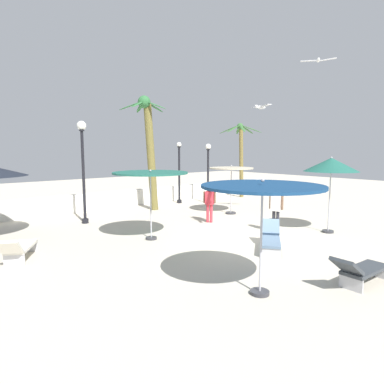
% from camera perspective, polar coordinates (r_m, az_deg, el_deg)
% --- Properties ---
extents(ground_plane, '(56.00, 56.00, 0.00)m').
position_cam_1_polar(ground_plane, '(12.28, 9.85, -7.92)').
color(ground_plane, beige).
extents(boundary_wall, '(25.20, 0.30, 0.92)m').
position_cam_1_polar(boundary_wall, '(19.21, -11.60, -1.11)').
color(boundary_wall, silver).
rests_on(boundary_wall, ground_plane).
extents(patio_umbrella_0, '(2.62, 2.62, 2.49)m').
position_cam_1_polar(patio_umbrella_0, '(11.87, -7.03, 2.82)').
color(patio_umbrella_0, '#333338').
rests_on(patio_umbrella_0, ground_plane).
extents(patio_umbrella_2, '(2.01, 2.01, 2.91)m').
position_cam_1_polar(patio_umbrella_2, '(13.79, 22.38, 4.19)').
color(patio_umbrella_2, '#333338').
rests_on(patio_umbrella_2, ground_plane).
extents(patio_umbrella_3, '(2.62, 2.62, 2.57)m').
position_cam_1_polar(patio_umbrella_3, '(7.34, 11.76, 0.22)').
color(patio_umbrella_3, '#333338').
rests_on(patio_umbrella_3, ground_plane).
extents(patio_umbrella_4, '(2.15, 2.15, 2.42)m').
position_cam_1_polar(patio_umbrella_4, '(16.72, 6.64, 3.41)').
color(patio_umbrella_4, '#333338').
rests_on(patio_umbrella_4, ground_plane).
extents(palm_tree_0, '(2.44, 2.49, 5.87)m').
position_cam_1_polar(palm_tree_0, '(17.71, -7.24, 8.25)').
color(palm_tree_0, brown).
rests_on(palm_tree_0, ground_plane).
extents(palm_tree_1, '(2.86, 2.57, 4.89)m').
position_cam_1_polar(palm_tree_1, '(22.72, 8.23, 7.02)').
color(palm_tree_1, brown).
rests_on(palm_tree_1, ground_plane).
extents(lamp_post_0, '(0.28, 0.28, 3.61)m').
position_cam_1_polar(lamp_post_0, '(20.05, -2.17, 3.51)').
color(lamp_post_0, black).
rests_on(lamp_post_0, ground_plane).
extents(lamp_post_1, '(0.39, 0.39, 4.36)m').
position_cam_1_polar(lamp_post_1, '(15.13, -17.90, 5.22)').
color(lamp_post_1, black).
rests_on(lamp_post_1, ground_plane).
extents(lamp_post_2, '(0.33, 0.33, 3.51)m').
position_cam_1_polar(lamp_post_2, '(20.10, 2.72, 3.93)').
color(lamp_post_2, black).
rests_on(lamp_post_2, ground_plane).
extents(lounge_chair_0, '(1.82, 1.57, 0.83)m').
position_cam_1_polar(lounge_chair_0, '(11.10, 13.16, -7.52)').
color(lounge_chair_0, '#B7B7BC').
rests_on(lounge_chair_0, ground_plane).
extents(lounge_chair_1, '(1.44, 1.90, 0.84)m').
position_cam_1_polar(lounge_chair_1, '(10.97, -27.17, -8.34)').
color(lounge_chair_1, '#B7B7BC').
rests_on(lounge_chair_1, ground_plane).
extents(lounge_chair_2, '(1.90, 0.65, 0.83)m').
position_cam_1_polar(lounge_chair_2, '(8.99, 26.48, -11.59)').
color(lounge_chair_2, '#B7B7BC').
rests_on(lounge_chair_2, ground_plane).
extents(guest_0, '(0.40, 0.48, 1.58)m').
position_cam_1_polar(guest_0, '(14.75, 2.97, -1.50)').
color(guest_0, '#D8333F').
rests_on(guest_0, ground_plane).
extents(guest_1, '(0.32, 0.54, 1.68)m').
position_cam_1_polar(guest_1, '(13.31, 13.97, -2.36)').
color(guest_1, '#26262D').
rests_on(guest_1, ground_plane).
extents(seagull_0, '(0.72, 1.20, 0.14)m').
position_cam_1_polar(seagull_0, '(11.77, 11.46, 13.85)').
color(seagull_0, white).
extents(seagull_1, '(0.86, 1.25, 0.14)m').
position_cam_1_polar(seagull_1, '(15.65, 20.49, 20.05)').
color(seagull_1, white).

